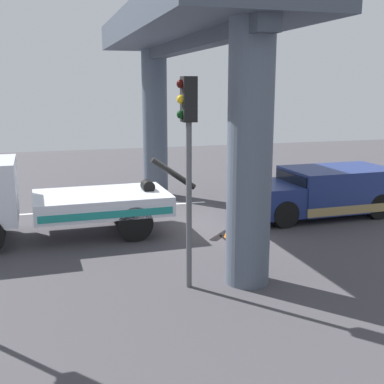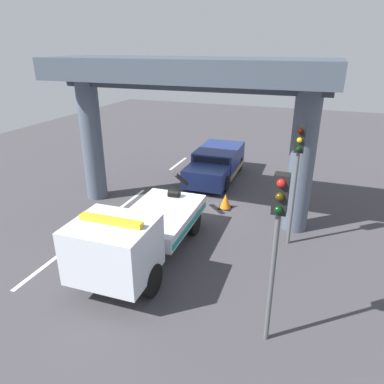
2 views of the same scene
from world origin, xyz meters
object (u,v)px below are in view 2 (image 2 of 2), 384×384
at_px(traffic_cone_orange, 225,201).
at_px(traffic_light_far, 277,226).
at_px(towed_van_green, 216,164).
at_px(traffic_light_near, 297,161).
at_px(tow_truck_white, 137,234).

bearing_deg(traffic_cone_orange, traffic_light_far, 22.79).
distance_m(traffic_light_far, traffic_cone_orange, 8.33).
xyz_separation_m(towed_van_green, traffic_light_near, (5.96, 4.58, 2.45)).
distance_m(towed_van_green, traffic_cone_orange, 4.10).
bearing_deg(traffic_cone_orange, tow_truck_white, -15.81).
xyz_separation_m(traffic_light_near, traffic_light_far, (5.00, 0.00, -0.00)).
height_order(tow_truck_white, towed_van_green, tow_truck_white).
bearing_deg(traffic_cone_orange, traffic_light_near, 53.95).
relative_size(traffic_light_near, traffic_cone_orange, 6.43).
bearing_deg(traffic_cone_orange, towed_van_green, -157.47).
bearing_deg(traffic_light_far, tow_truck_white, -111.10).
bearing_deg(towed_van_green, traffic_cone_orange, 22.53).
distance_m(tow_truck_white, towed_van_green, 9.21).
relative_size(tow_truck_white, traffic_light_near, 1.64).
height_order(tow_truck_white, traffic_light_far, traffic_light_far).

